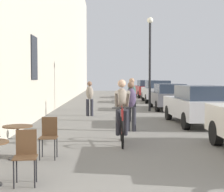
# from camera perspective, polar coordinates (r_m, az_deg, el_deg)

# --- Properties ---
(cafe_chair_near_toward_wall) EXTENTS (0.42, 0.42, 0.89)m
(cafe_chair_near_toward_wall) POSITION_cam_1_polar(r_m,az_deg,el_deg) (5.96, -13.97, -9.05)
(cafe_chair_near_toward_wall) COLOR black
(cafe_chair_near_toward_wall) RESTS_ON ground_plane
(cafe_table_mid) EXTENTS (0.64, 0.64, 0.72)m
(cafe_table_mid) POSITION_cam_1_polar(r_m,az_deg,el_deg) (7.81, -15.22, -6.18)
(cafe_table_mid) COLOR black
(cafe_table_mid) RESTS_ON ground_plane
(cafe_chair_mid_toward_street) EXTENTS (0.38, 0.38, 0.89)m
(cafe_chair_mid_toward_street) POSITION_cam_1_polar(r_m,az_deg,el_deg) (7.75, -10.32, -6.23)
(cafe_chair_mid_toward_street) COLOR black
(cafe_chair_mid_toward_street) RESTS_ON ground_plane
(cyclist_on_bicycle) EXTENTS (0.52, 1.76, 1.74)m
(cyclist_on_bicycle) POSITION_cam_1_polar(r_m,az_deg,el_deg) (9.29, 1.63, -2.83)
(cyclist_on_bicycle) COLOR black
(cyclist_on_bicycle) RESTS_ON ground_plane
(pedestrian_near) EXTENTS (0.36, 0.27, 1.63)m
(pedestrian_near) POSITION_cam_1_polar(r_m,az_deg,el_deg) (11.37, 3.12, -1.23)
(pedestrian_near) COLOR #26262D
(pedestrian_near) RESTS_ON ground_plane
(pedestrian_mid) EXTENTS (0.38, 0.29, 1.75)m
(pedestrian_mid) POSITION_cam_1_polar(r_m,az_deg,el_deg) (13.94, 3.26, -0.16)
(pedestrian_mid) COLOR #26262D
(pedestrian_mid) RESTS_ON ground_plane
(pedestrian_far) EXTENTS (0.37, 0.29, 1.59)m
(pedestrian_far) POSITION_cam_1_polar(r_m,az_deg,el_deg) (15.95, -3.69, -0.08)
(pedestrian_far) COLOR #26262D
(pedestrian_far) RESTS_ON ground_plane
(street_lamp) EXTENTS (0.32, 0.32, 4.90)m
(street_lamp) POSITION_cam_1_polar(r_m,az_deg,el_deg) (18.36, 6.24, 7.22)
(street_lamp) COLOR black
(street_lamp) RESTS_ON ground_plane
(parked_car_second) EXTENTS (1.87, 4.20, 1.47)m
(parked_car_second) POSITION_cam_1_polar(r_m,az_deg,el_deg) (13.39, 13.89, -1.32)
(parked_car_second) COLOR #B7B7BC
(parked_car_second) RESTS_ON ground_plane
(parked_car_third) EXTENTS (1.72, 4.02, 1.43)m
(parked_car_third) POSITION_cam_1_polar(r_m,az_deg,el_deg) (19.41, 9.19, -0.03)
(parked_car_third) COLOR #595960
(parked_car_third) RESTS_ON ground_plane
(parked_car_fourth) EXTENTS (1.92, 4.43, 1.57)m
(parked_car_fourth) POSITION_cam_1_polar(r_m,az_deg,el_deg) (25.22, 7.31, 0.84)
(parked_car_fourth) COLOR #B7B7BC
(parked_car_fourth) RESTS_ON ground_plane
(parked_car_fifth) EXTENTS (1.94, 4.40, 1.55)m
(parked_car_fifth) POSITION_cam_1_polar(r_m,az_deg,el_deg) (31.15, 5.68, 1.24)
(parked_car_fifth) COLOR maroon
(parked_car_fifth) RESTS_ON ground_plane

